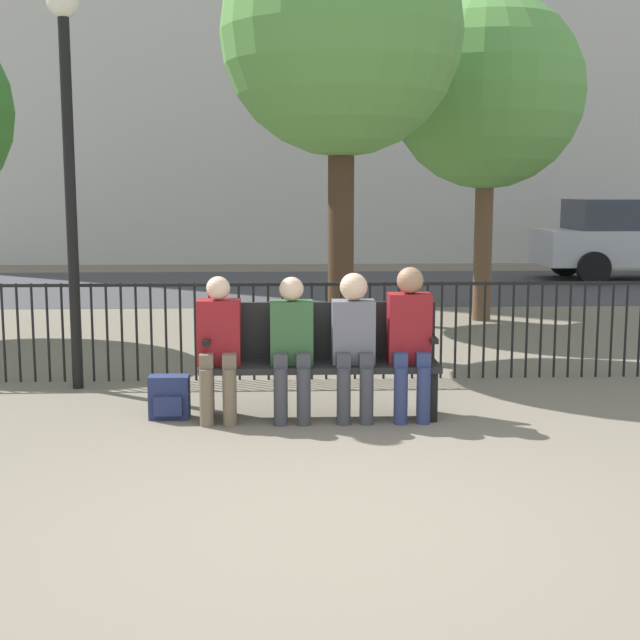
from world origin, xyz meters
The scene contains 14 objects.
ground_plane centered at (0.00, 0.00, 0.00)m, with size 80.00×80.00×0.00m, color #706656.
park_bench centered at (0.00, 2.39, 0.50)m, with size 1.91×0.45×0.92m.
seated_person_0 centered at (-0.81, 2.26, 0.64)m, with size 0.34×0.39×1.16m.
seated_person_1 centered at (-0.23, 2.26, 0.64)m, with size 0.34×0.39×1.15m.
seated_person_2 centered at (0.27, 2.26, 0.67)m, with size 0.34×0.39×1.18m.
seated_person_3 centered at (0.72, 2.26, 0.69)m, with size 0.34×0.39×1.22m.
backpack centered at (-1.22, 2.33, 0.17)m, with size 0.32×0.21×0.35m.
fence_railing centered at (-0.02, 3.77, 0.56)m, with size 9.01×0.03×0.95m.
tree_1 centered at (2.49, 7.60, 3.13)m, with size 2.63×2.63×4.46m.
tree_2 centered at (0.50, 7.83, 3.57)m, with size 2.36×2.36×4.76m.
tree_3 centered at (0.35, 5.13, 3.45)m, with size 2.61×2.61×4.78m.
lamp_post centered at (-2.21, 3.47, 2.38)m, with size 0.28×0.28×3.60m.
street_surface centered at (0.00, 12.00, 0.00)m, with size 24.00×6.00×0.01m.
parked_car_0 centered at (6.86, 12.95, 0.84)m, with size 4.20×1.94×1.62m.
Camera 1 is at (-0.29, -4.71, 1.84)m, focal length 50.00 mm.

